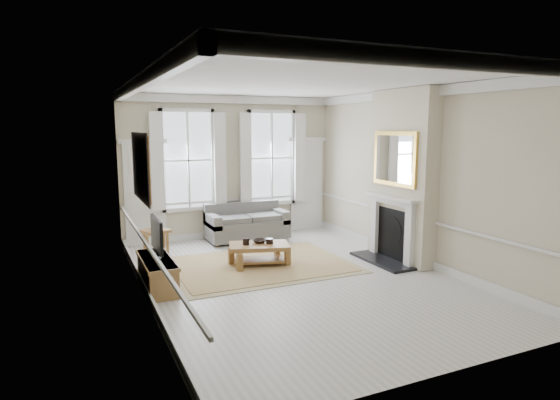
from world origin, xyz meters
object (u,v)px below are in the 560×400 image
tv_stand (157,273)px  side_table (155,235)px  sofa (246,224)px  coffee_table (259,248)px

tv_stand → side_table: bearing=81.0°
sofa → tv_stand: (-2.54, -2.59, -0.11)m
side_table → sofa: bearing=17.6°
sofa → tv_stand: sofa is taller
coffee_table → tv_stand: 2.08m
coffee_table → tv_stand: (-2.02, -0.47, -0.10)m
side_table → coffee_table: size_ratio=0.48×
side_table → coffee_table: bearing=-39.3°
side_table → tv_stand: side_table is taller
sofa → coffee_table: (-0.51, -2.12, -0.02)m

